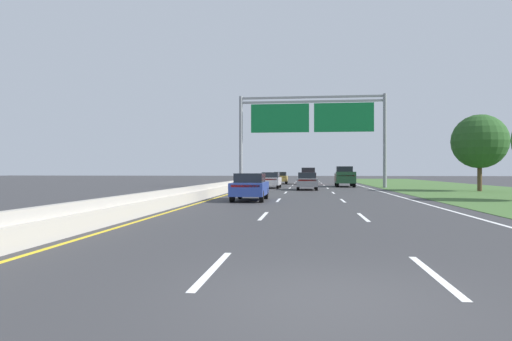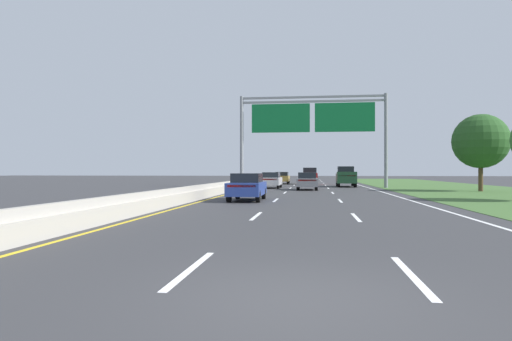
# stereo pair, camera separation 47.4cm
# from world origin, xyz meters

# --- Properties ---
(ground_plane) EXTENTS (220.00, 220.00, 0.00)m
(ground_plane) POSITION_xyz_m (0.00, 35.00, 0.00)
(ground_plane) COLOR #333335
(lane_striping) EXTENTS (11.96, 106.00, 0.01)m
(lane_striping) POSITION_xyz_m (0.00, 34.54, 0.00)
(lane_striping) COLOR white
(lane_striping) RESTS_ON ground
(grass_verge_right) EXTENTS (14.00, 110.00, 0.02)m
(grass_verge_right) POSITION_xyz_m (13.95, 35.00, 0.01)
(grass_verge_right) COLOR #3D602D
(grass_verge_right) RESTS_ON ground
(median_barrier_concrete) EXTENTS (0.60, 110.00, 0.85)m
(median_barrier_concrete) POSITION_xyz_m (-6.60, 35.00, 0.35)
(median_barrier_concrete) COLOR #A8A399
(median_barrier_concrete) RESTS_ON ground
(overhead_sign_gantry) EXTENTS (15.06, 0.42, 9.53)m
(overhead_sign_gantry) POSITION_xyz_m (0.30, 39.24, 6.76)
(overhead_sign_gantry) COLOR gray
(overhead_sign_gantry) RESTS_ON ground
(pickup_truck_darkgreen) EXTENTS (2.14, 5.45, 2.20)m
(pickup_truck_darkgreen) POSITION_xyz_m (3.90, 42.17, 1.07)
(pickup_truck_darkgreen) COLOR #193D23
(pickup_truck_darkgreen) RESTS_ON ground
(car_silver_left_lane_sedan) EXTENTS (1.88, 4.42, 1.57)m
(car_silver_left_lane_sedan) POSITION_xyz_m (-3.74, 37.29, 0.82)
(car_silver_left_lane_sedan) COLOR #B2B5BA
(car_silver_left_lane_sedan) RESTS_ON ground
(car_gold_left_lane_sedan) EXTENTS (1.83, 4.41, 1.57)m
(car_gold_left_lane_sedan) POSITION_xyz_m (-3.66, 52.19, 0.82)
(car_gold_left_lane_sedan) COLOR #A38438
(car_gold_left_lane_sedan) RESTS_ON ground
(car_red_centre_lane_suv) EXTENTS (1.92, 4.71, 2.11)m
(car_red_centre_lane_suv) POSITION_xyz_m (0.00, 49.81, 1.10)
(car_red_centre_lane_suv) COLOR maroon
(car_red_centre_lane_suv) RESTS_ON ground
(car_grey_centre_lane_sedan) EXTENTS (1.85, 4.41, 1.57)m
(car_grey_centre_lane_sedan) POSITION_xyz_m (-0.17, 33.76, 0.82)
(car_grey_centre_lane_sedan) COLOR slate
(car_grey_centre_lane_sedan) RESTS_ON ground
(car_blue_left_lane_sedan) EXTENTS (1.85, 4.41, 1.57)m
(car_blue_left_lane_sedan) POSITION_xyz_m (-3.45, 18.97, 0.82)
(car_blue_left_lane_sedan) COLOR navy
(car_blue_left_lane_sedan) RESTS_ON ground
(roadside_tree_mid) EXTENTS (4.50, 4.50, 6.42)m
(roadside_tree_mid) POSITION_xyz_m (14.13, 32.35, 4.16)
(roadside_tree_mid) COLOR #4C3823
(roadside_tree_mid) RESTS_ON ground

